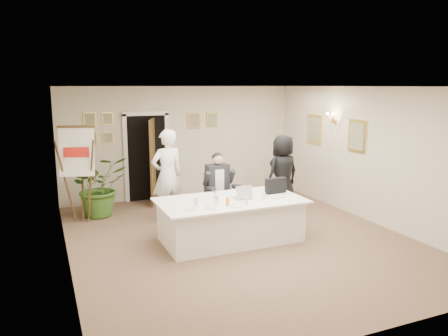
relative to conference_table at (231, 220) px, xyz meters
name	(u,v)px	position (x,y,z in m)	size (l,w,h in m)	color
floor	(238,238)	(0.17, 0.03, -0.39)	(7.00, 7.00, 0.00)	brown
ceiling	(239,87)	(0.17, 0.03, 2.41)	(6.00, 7.00, 0.02)	white
wall_back	(181,142)	(0.17, 3.53, 1.01)	(6.00, 0.10, 2.80)	beige
wall_front	(374,218)	(0.17, -3.47, 1.01)	(6.00, 0.10, 2.80)	beige
wall_left	(63,178)	(-2.83, 0.03, 1.01)	(0.10, 7.00, 2.80)	beige
wall_right	(370,155)	(3.17, 0.03, 1.01)	(0.10, 7.00, 2.80)	beige
doorway	(149,159)	(-0.71, 3.35, 0.65)	(1.14, 0.86, 2.20)	black
pictures_back_wall	(150,126)	(-0.63, 3.50, 1.46)	(3.40, 0.06, 0.80)	#E7C04F
pictures_right_wall	(334,132)	(3.14, 1.23, 1.36)	(0.06, 2.20, 0.80)	#E7C04F
wall_sconce	(332,117)	(3.07, 1.23, 1.71)	(0.20, 0.30, 0.24)	gold
conference_table	(231,220)	(0.00, 0.00, 0.00)	(2.64, 1.41, 0.78)	white
seated_man	(218,188)	(0.21, 1.10, 0.35)	(0.64, 0.68, 1.48)	black
flip_chart	(80,180)	(-2.43, 2.18, 0.53)	(0.72, 0.53, 1.99)	#3D2A13
standing_man	(167,176)	(-0.73, 1.63, 0.58)	(0.71, 0.46, 1.94)	white
standing_woman	(283,173)	(1.88, 1.34, 0.47)	(0.85, 0.55, 1.73)	black
potted_palm	(99,186)	(-2.01, 2.53, 0.27)	(1.19, 1.03, 1.32)	#345C1E
laptop	(242,191)	(0.23, 0.02, 0.52)	(0.31, 0.34, 0.28)	#B7BABC
laptop_bag	(276,186)	(0.99, 0.10, 0.53)	(0.42, 0.12, 0.30)	black
paper_stack	(275,197)	(0.83, -0.19, 0.40)	(0.28, 0.19, 0.03)	white
plate_left	(191,209)	(-0.88, -0.35, 0.39)	(0.20, 0.20, 0.01)	white
plate_mid	(210,208)	(-0.54, -0.37, 0.39)	(0.24, 0.24, 0.01)	white
plate_near	(237,206)	(-0.08, -0.47, 0.39)	(0.22, 0.22, 0.01)	white
glass_a	(196,202)	(-0.71, -0.14, 0.45)	(0.07, 0.07, 0.14)	silver
glass_b	(247,200)	(0.13, -0.40, 0.45)	(0.06, 0.06, 0.14)	silver
glass_c	(264,196)	(0.55, -0.24, 0.45)	(0.06, 0.06, 0.14)	silver
glass_d	(215,195)	(-0.25, 0.14, 0.45)	(0.07, 0.07, 0.14)	silver
oj_glass	(228,202)	(-0.21, -0.34, 0.45)	(0.07, 0.07, 0.13)	orange
steel_jug	(216,201)	(-0.34, -0.16, 0.44)	(0.09, 0.09, 0.11)	silver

